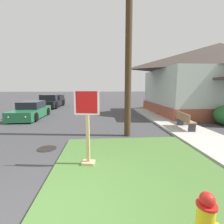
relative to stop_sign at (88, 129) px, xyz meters
name	(u,v)px	position (x,y,z in m)	size (l,w,h in m)	color
ground_plane	(50,218)	(-0.57, -1.87, -1.14)	(160.00, 160.00, 0.00)	#3D3D3F
grass_corner_patch	(139,173)	(1.40, -0.52, -1.10)	(4.75, 5.82, 0.08)	#477033
sidewalk_strip	(186,130)	(4.97, 3.61, -1.08)	(2.20, 16.55, 0.12)	#B2AFA8
stop_sign	(88,129)	(0.00, 0.00, 0.00)	(0.70, 0.34, 2.19)	tan
manhole_cover	(47,149)	(-1.67, 1.54, -1.13)	(0.70, 0.70, 0.02)	black
parked_sedan_green	(31,111)	(-4.80, 8.06, -0.60)	(1.83, 4.35, 1.25)	#1E6038
pickup_truck_black	(51,102)	(-5.21, 14.79, -0.52)	(2.18, 5.29, 1.48)	black
street_bench	(185,120)	(4.90, 3.67, -0.55)	(0.50, 1.54, 0.85)	#93704C
utility_pole	(129,17)	(1.67, 2.99, 4.20)	(1.73, 0.30, 10.27)	#42301E
corner_house	(217,78)	(10.50, 9.05, 1.94)	(11.33, 8.85, 5.99)	brown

